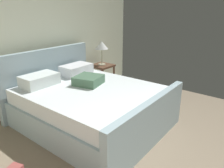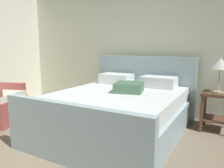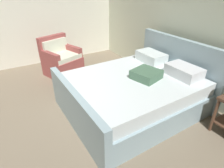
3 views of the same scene
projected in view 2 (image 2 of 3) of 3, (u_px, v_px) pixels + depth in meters
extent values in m
cube|color=silver|center=(137.00, 47.00, 4.33)|extent=(5.62, 0.12, 2.57)
cube|color=#94ADB7|center=(117.00, 120.00, 3.24)|extent=(1.81, 2.06, 0.40)
cube|color=#94ADB7|center=(143.00, 86.00, 4.09)|extent=(1.88, 0.15, 1.12)
cube|color=#94ADB7|center=(70.00, 135.00, 2.31)|extent=(1.88, 0.15, 0.70)
cube|color=silver|center=(117.00, 100.00, 3.19)|extent=(1.73, 1.99, 0.22)
cube|color=silver|center=(116.00, 79.00, 3.98)|extent=(0.57, 0.37, 0.18)
cube|color=silver|center=(159.00, 82.00, 3.59)|extent=(0.57, 0.37, 0.18)
cube|color=#476A51|center=(129.00, 87.00, 3.23)|extent=(0.49, 0.49, 0.14)
cube|color=#533525|center=(218.00, 94.00, 3.30)|extent=(0.44, 0.44, 0.04)
cube|color=#533525|center=(216.00, 119.00, 3.37)|extent=(0.40, 0.40, 0.02)
cylinder|color=#533525|center=(201.00, 114.00, 3.28)|extent=(0.04, 0.04, 0.56)
cylinder|color=#533525|center=(205.00, 108.00, 3.61)|extent=(0.04, 0.04, 0.56)
cylinder|color=#B7B293|center=(218.00, 92.00, 3.29)|extent=(0.16, 0.16, 0.02)
cylinder|color=#B7B293|center=(219.00, 80.00, 3.27)|extent=(0.02, 0.02, 0.34)
cone|color=silver|center=(220.00, 63.00, 3.22)|extent=(0.29, 0.29, 0.17)
cube|color=#984543|center=(8.00, 89.00, 3.98)|extent=(0.64, 0.31, 0.22)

